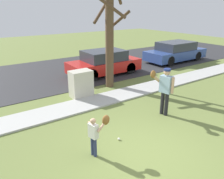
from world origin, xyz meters
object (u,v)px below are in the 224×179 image
Objects in this scene: baseball at (119,139)px; utility_cabinet at (81,84)px; person_adult at (165,87)px; person_child at (96,131)px; parked_hatchback_red at (104,63)px; parked_wagon_blue at (176,52)px; street_tree_near at (110,35)px.

baseball is 0.07× the size of utility_cabinet.
person_adult is 2.48m from baseball.
parked_hatchback_red is (4.14, 6.10, -0.04)m from person_child.
person_adult reaches higher than parked_wagon_blue.
person_child is 0.97× the size of utility_cabinet.
person_child is (-3.08, -0.66, -0.34)m from person_adult.
utility_cabinet is 0.25× the size of parked_wagon_blue.
person_child is at bearing -148.82° from parked_wagon_blue.
parked_wagon_blue is at bearing -153.21° from person_adult.
person_adult is 3.17m from person_child.
person_adult is 3.54m from utility_cabinet.
street_tree_near is at bearing -103.76° from person_adult.
parked_wagon_blue is (5.83, -0.07, 0.00)m from parked_hatchback_red.
parked_hatchback_red reaches higher than baseball.
parked_hatchback_red reaches higher than person_child.
utility_cabinet reaches higher than baseball.
person_adult is at bearing -63.62° from utility_cabinet.
utility_cabinet is 2.57m from street_tree_near.
utility_cabinet is (-1.56, 3.14, -0.48)m from person_adult.
baseball is at bearing -100.57° from utility_cabinet.
street_tree_near reaches higher than parked_hatchback_red.
person_child reaches higher than baseball.
baseball is 6.76m from parked_hatchback_red.
person_adult is 3.82m from street_tree_near.
utility_cabinet is (0.67, 3.58, 0.53)m from baseball.
street_tree_near reaches higher than person_child.
parked_wagon_blue is (6.72, 1.81, -1.76)m from street_tree_near.
street_tree_near is at bearing 41.26° from person_child.
parked_wagon_blue is (9.97, 6.03, -0.04)m from person_child.
baseball is (-2.23, -0.44, -1.01)m from person_adult.
baseball is at bearing 0.01° from person_adult.
parked_wagon_blue is at bearing 14.75° from utility_cabinet.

